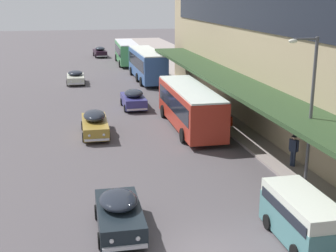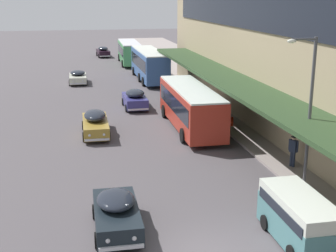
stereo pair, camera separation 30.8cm
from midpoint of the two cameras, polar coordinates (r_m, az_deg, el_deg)
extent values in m
cube|color=#365D9A|center=(53.87, -2.75, 7.52)|extent=(2.64, 11.36, 2.95)
cube|color=black|center=(53.82, -2.75, 7.89)|extent=(2.68, 10.46, 1.30)
cube|color=silver|center=(53.67, -2.77, 9.13)|extent=(2.54, 11.36, 0.12)
cube|color=black|center=(59.30, -3.74, 9.45)|extent=(1.28, 0.07, 0.36)
cylinder|color=black|center=(57.63, -4.67, 6.69)|extent=(0.26, 1.00, 1.00)
cylinder|color=black|center=(58.04, -2.15, 6.79)|extent=(0.26, 1.00, 1.00)
cylinder|color=black|center=(50.44, -3.46, 5.42)|extent=(0.26, 1.00, 1.00)
cylinder|color=black|center=(50.91, -0.60, 5.55)|extent=(0.26, 1.00, 1.00)
cylinder|color=black|center=(53.04, -3.94, 5.92)|extent=(0.26, 1.00, 1.00)
cylinder|color=black|center=(53.48, -1.21, 6.04)|extent=(0.26, 1.00, 1.00)
cube|color=#AA2D1F|center=(33.97, 2.41, 2.39)|extent=(2.71, 10.51, 2.62)
cube|color=black|center=(33.90, 2.42, 2.91)|extent=(2.74, 9.68, 1.15)
cube|color=silver|center=(33.69, 2.44, 4.64)|extent=(2.60, 10.51, 0.12)
cube|color=black|center=(38.80, 0.54, 5.67)|extent=(1.29, 0.08, 0.36)
cylinder|color=black|center=(37.36, -0.85, 1.80)|extent=(0.26, 1.00, 1.00)
cylinder|color=black|center=(37.91, 2.98, 1.99)|extent=(0.26, 1.00, 1.00)
cylinder|color=black|center=(30.93, 1.53, -1.17)|extent=(0.26, 1.00, 1.00)
cylinder|color=black|center=(31.60, 6.09, -0.89)|extent=(0.26, 1.00, 1.00)
cube|color=#459354|center=(67.11, -5.19, 8.96)|extent=(2.84, 10.17, 2.64)
cube|color=black|center=(67.07, -5.20, 9.23)|extent=(2.86, 9.37, 1.16)
cube|color=silver|center=(66.96, -5.22, 10.12)|extent=(2.74, 10.17, 0.12)
cube|color=black|center=(72.04, -5.61, 10.26)|extent=(1.26, 0.10, 0.36)
cylinder|color=black|center=(70.54, -6.47, 8.29)|extent=(0.28, 1.01, 1.00)
cylinder|color=black|center=(70.77, -4.42, 8.37)|extent=(0.28, 1.01, 1.00)
cylinder|color=black|center=(64.06, -6.03, 7.56)|extent=(0.28, 1.01, 1.00)
cylinder|color=black|center=(64.30, -3.77, 7.64)|extent=(0.28, 1.01, 1.00)
cube|color=beige|center=(52.85, -11.37, 5.70)|extent=(1.89, 4.03, 0.71)
ellipsoid|color=#1E232D|center=(52.95, -11.40, 6.36)|extent=(1.64, 2.23, 0.52)
cube|color=silver|center=(50.87, -11.33, 5.08)|extent=(1.74, 0.15, 0.14)
cube|color=silver|center=(54.91, -11.37, 5.85)|extent=(1.74, 0.15, 0.14)
sphere|color=silver|center=(50.85, -10.78, 5.40)|extent=(0.18, 0.18, 0.18)
sphere|color=silver|center=(50.85, -11.92, 5.34)|extent=(0.18, 0.18, 0.18)
cylinder|color=black|center=(51.68, -10.32, 5.24)|extent=(0.15, 0.64, 0.64)
cylinder|color=black|center=(51.68, -12.35, 5.13)|extent=(0.15, 0.64, 0.64)
cylinder|color=black|center=(54.12, -10.39, 5.71)|extent=(0.15, 0.64, 0.64)
cylinder|color=black|center=(54.12, -12.33, 5.60)|extent=(0.15, 0.64, 0.64)
cube|color=navy|center=(40.57, -4.45, 3.08)|extent=(1.81, 4.09, 0.85)
ellipsoid|color=#1E232D|center=(40.23, -4.43, 4.00)|extent=(1.59, 2.25, 0.62)
cube|color=silver|center=(42.66, -4.83, 3.32)|extent=(1.71, 0.12, 0.14)
cube|color=silver|center=(38.61, -4.01, 2.02)|extent=(1.71, 0.12, 0.14)
sphere|color=silver|center=(42.50, -5.50, 3.70)|extent=(0.18, 0.18, 0.18)
sphere|color=silver|center=(42.63, -4.18, 3.77)|extent=(0.18, 0.18, 0.18)
cylinder|color=black|center=(41.76, -5.91, 2.95)|extent=(0.14, 0.64, 0.64)
cylinder|color=black|center=(41.99, -3.46, 3.08)|extent=(0.14, 0.64, 0.64)
cylinder|color=black|center=(39.31, -5.49, 2.16)|extent=(0.14, 0.64, 0.64)
cylinder|color=black|center=(39.55, -2.89, 2.30)|extent=(0.14, 0.64, 0.64)
cube|color=black|center=(19.81, -6.39, -10.90)|extent=(1.86, 4.10, 0.83)
ellipsoid|color=#1E232D|center=(19.71, -6.50, -8.93)|extent=(1.62, 2.27, 0.53)
cube|color=silver|center=(18.11, -5.75, -14.58)|extent=(1.71, 0.15, 0.14)
cube|color=silver|center=(21.80, -6.87, -9.10)|extent=(1.71, 0.15, 0.14)
sphere|color=silver|center=(18.02, -4.18, -13.54)|extent=(0.18, 0.18, 0.18)
sphere|color=silver|center=(17.95, -7.40, -13.77)|extent=(0.18, 0.18, 0.18)
cylinder|color=black|center=(18.93, -3.23, -13.25)|extent=(0.15, 0.64, 0.64)
cylinder|color=black|center=(18.80, -8.80, -13.64)|extent=(0.15, 0.64, 0.64)
cylinder|color=black|center=(21.16, -4.22, -9.98)|extent=(0.15, 0.64, 0.64)
cylinder|color=black|center=(21.04, -9.15, -10.30)|extent=(0.15, 0.64, 0.64)
cube|color=olive|center=(33.07, -9.17, -0.02)|extent=(1.79, 4.81, 0.82)
ellipsoid|color=#1E232D|center=(33.12, -9.24, 1.28)|extent=(1.55, 2.65, 0.66)
cube|color=silver|center=(30.80, -8.95, -1.69)|extent=(1.62, 0.15, 0.14)
cube|color=silver|center=(35.49, -9.32, 0.62)|extent=(1.62, 0.15, 0.14)
sphere|color=silver|center=(30.76, -8.11, -1.07)|extent=(0.18, 0.18, 0.18)
sphere|color=silver|center=(30.73, -9.85, -1.17)|extent=(0.18, 0.18, 0.18)
cylinder|color=black|center=(31.77, -7.49, -1.19)|extent=(0.15, 0.64, 0.64)
cylinder|color=black|center=(31.72, -10.56, -1.35)|extent=(0.15, 0.64, 0.64)
cylinder|color=black|center=(34.61, -7.84, 0.21)|extent=(0.15, 0.64, 0.64)
cylinder|color=black|center=(34.56, -10.66, 0.06)|extent=(0.15, 0.64, 0.64)
cube|color=black|center=(75.57, -8.42, 8.82)|extent=(1.97, 4.41, 0.84)
ellipsoid|color=#1E232D|center=(75.28, -8.42, 9.33)|extent=(1.65, 2.46, 0.60)
cube|color=silver|center=(77.78, -8.63, 8.80)|extent=(1.63, 0.21, 0.14)
cube|color=silver|center=(73.43, -8.18, 8.42)|extent=(1.63, 0.21, 0.14)
sphere|color=silver|center=(77.66, -8.98, 9.02)|extent=(0.18, 0.18, 0.18)
sphere|color=silver|center=(77.77, -8.29, 9.05)|extent=(0.18, 0.18, 0.18)
cylinder|color=black|center=(76.83, -9.18, 8.66)|extent=(0.18, 0.65, 0.64)
cylinder|color=black|center=(77.04, -7.90, 8.73)|extent=(0.18, 0.65, 0.64)
cylinder|color=black|center=(74.19, -8.93, 8.42)|extent=(0.18, 0.65, 0.64)
cylinder|color=black|center=(74.41, -7.61, 8.50)|extent=(0.18, 0.65, 0.64)
cube|color=teal|center=(19.51, 15.54, -11.45)|extent=(1.78, 4.31, 1.29)
cube|color=silver|center=(19.18, 15.71, -9.35)|extent=(1.75, 4.23, 0.83)
cube|color=black|center=(19.21, 15.69, -9.60)|extent=(1.82, 3.88, 0.41)
ellipsoid|color=teal|center=(21.14, 12.97, -8.66)|extent=(1.61, 0.61, 1.11)
cylinder|color=black|center=(20.35, 11.59, -11.38)|extent=(0.16, 0.64, 0.64)
cylinder|color=black|center=(21.07, 16.05, -10.72)|extent=(0.16, 0.64, 0.64)
cylinder|color=#1D2536|center=(27.31, 14.52, -3.84)|extent=(0.16, 0.16, 0.85)
cylinder|color=#1D2536|center=(27.23, 14.80, -3.92)|extent=(0.16, 0.16, 0.85)
cube|color=#1D2536|center=(27.03, 14.77, -2.33)|extent=(0.41, 0.47, 0.70)
cylinder|color=#1D2536|center=(27.15, 14.32, -2.14)|extent=(0.10, 0.10, 0.63)
cylinder|color=#1D2536|center=(26.89, 15.24, -2.38)|extent=(0.10, 0.10, 0.63)
sphere|color=tan|center=(26.89, 14.84, -1.40)|extent=(0.22, 0.22, 0.22)
cylinder|color=black|center=(26.87, 14.85, -1.24)|extent=(0.33, 0.33, 0.02)
cylinder|color=black|center=(26.85, 14.86, -1.12)|extent=(0.21, 0.21, 0.12)
cylinder|color=#4C4C51|center=(23.42, 16.65, 1.24)|extent=(0.16, 0.16, 7.49)
cylinder|color=#4C4C51|center=(22.54, 16.02, 10.17)|extent=(1.20, 0.10, 0.10)
ellipsoid|color=silver|center=(22.27, 14.62, 10.00)|extent=(0.44, 0.28, 0.20)
cylinder|color=red|center=(34.75, 7.47, 0.47)|extent=(0.20, 0.20, 0.55)
sphere|color=red|center=(34.67, 7.49, 1.00)|extent=(0.18, 0.18, 0.18)
cylinder|color=red|center=(34.88, 7.39, 0.58)|extent=(0.08, 0.10, 0.08)
cylinder|color=red|center=(34.61, 7.55, 0.45)|extent=(0.08, 0.10, 0.08)
camera|label=1|loc=(0.15, -90.30, -0.08)|focal=50.00mm
camera|label=2|loc=(0.15, 89.70, 0.08)|focal=50.00mm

